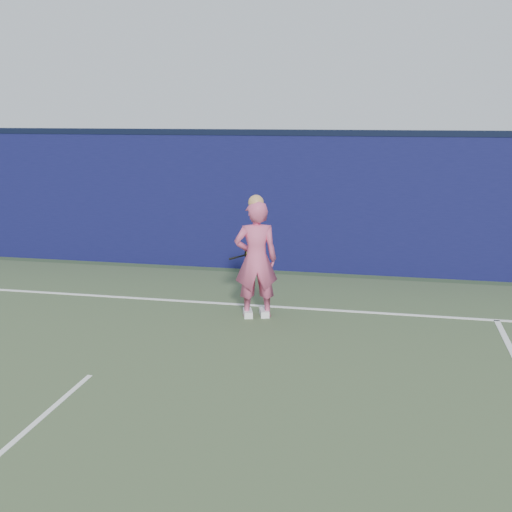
# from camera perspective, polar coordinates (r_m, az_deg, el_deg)

# --- Properties ---
(ground) EXTENTS (80.00, 80.00, 0.00)m
(ground) POSITION_cam_1_polar(r_m,az_deg,el_deg) (6.80, -18.33, -13.39)
(ground) COLOR #2F4027
(ground) RESTS_ON ground
(backstop_wall) EXTENTS (24.00, 0.40, 2.50)m
(backstop_wall) POSITION_cam_1_polar(r_m,az_deg,el_deg) (12.28, -3.52, 4.87)
(backstop_wall) COLOR #0D0F3C
(backstop_wall) RESTS_ON ground
(wall_cap) EXTENTS (24.00, 0.42, 0.10)m
(wall_cap) POSITION_cam_1_polar(r_m,az_deg,el_deg) (12.17, -3.60, 10.95)
(wall_cap) COLOR black
(wall_cap) RESTS_ON backstop_wall
(player) EXTENTS (0.72, 0.58, 1.78)m
(player) POSITION_cam_1_polar(r_m,az_deg,el_deg) (9.17, 0.00, -0.28)
(player) COLOR #CD5079
(player) RESTS_ON ground
(racket) EXTENTS (0.52, 0.14, 0.28)m
(racket) POSITION_cam_1_polar(r_m,az_deg,el_deg) (9.57, -0.38, 0.20)
(racket) COLOR black
(racket) RESTS_ON ground
(court_lines) EXTENTS (11.00, 12.04, 0.01)m
(court_lines) POSITION_cam_1_polar(r_m,az_deg,el_deg) (6.54, -19.81, -14.46)
(court_lines) COLOR white
(court_lines) RESTS_ON court_surface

